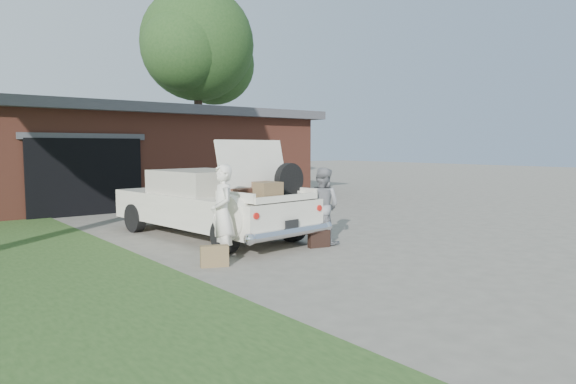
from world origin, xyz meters
TOP-DOWN VIEW (x-y plane):
  - ground at (0.00, 0.00)m, footprint 90.00×90.00m
  - house at (0.98, 11.47)m, footprint 12.80×7.80m
  - tree_right at (7.41, 17.49)m, footprint 6.84×5.95m
  - sedan at (-0.50, 2.69)m, footprint 2.49×5.27m
  - woman_left at (-1.56, 0.42)m, footprint 0.53×0.68m
  - woman_right at (0.87, 0.58)m, footprint 0.81×0.91m
  - suitcase_left at (-1.87, 0.19)m, footprint 0.48×0.32m
  - suitcase_right at (0.56, 0.33)m, footprint 0.45×0.24m

SIDE VIEW (x-z plane):
  - ground at x=0.00m, z-range 0.00..0.00m
  - suitcase_right at x=0.56m, z-range 0.00..0.34m
  - suitcase_left at x=-1.87m, z-range 0.00..0.35m
  - sedan at x=-0.50m, z-range -0.30..1.80m
  - woman_right at x=0.87m, z-range 0.00..1.55m
  - woman_left at x=-1.56m, z-range 0.00..1.67m
  - house at x=0.98m, z-range 0.02..3.32m
  - tree_right at x=7.41m, z-range 1.87..12.18m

